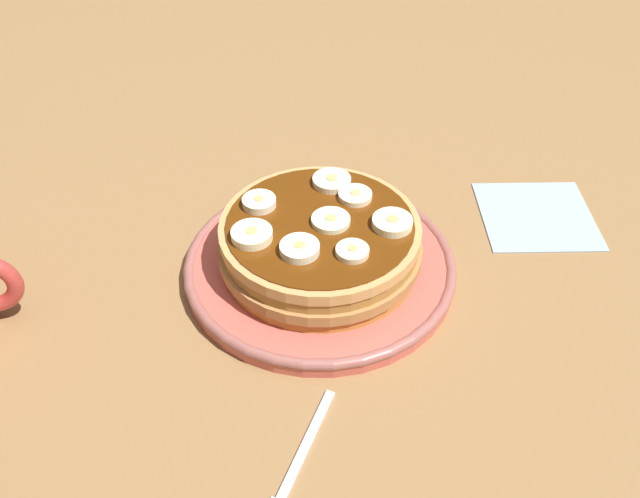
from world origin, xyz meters
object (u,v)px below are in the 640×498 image
object	(u,v)px
banana_slice_5	(352,252)
fork	(293,472)
banana_slice_0	(330,218)
banana_slice_7	(355,196)
banana_slice_3	(252,235)
banana_slice_4	(259,203)
pancake_stack	(320,241)
plate	(320,265)
banana_slice_2	(332,181)
banana_slice_6	(392,223)
napkin	(537,215)
banana_slice_1	(300,249)

from	to	relation	value
banana_slice_5	fork	size ratio (longest dim) A/B	0.23
banana_slice_0	banana_slice_7	world-z (taller)	same
banana_slice_3	banana_slice_4	size ratio (longest dim) A/B	1.17
pancake_stack	banana_slice_4	world-z (taller)	banana_slice_4
banana_slice_0	fork	world-z (taller)	banana_slice_0
pancake_stack	banana_slice_3	xyz separation A→B (cm)	(-5.82, -1.67, 2.52)
banana_slice_4	banana_slice_7	bearing A→B (deg)	2.28
banana_slice_0	plate	bearing A→B (deg)	-155.57
banana_slice_2	banana_slice_4	size ratio (longest dim) A/B	1.18
pancake_stack	banana_slice_2	distance (cm)	6.17
banana_slice_6	fork	distance (cm)	22.27
plate	banana_slice_2	size ratio (longest dim) A/B	6.90
pancake_stack	banana_slice_6	distance (cm)	6.68
banana_slice_0	banana_slice_5	size ratio (longest dim) A/B	1.22
banana_slice_3	pancake_stack	bearing A→B (deg)	16.03
banana_slice_4	banana_slice_6	distance (cm)	11.86
plate	banana_slice_3	xyz separation A→B (cm)	(-5.83, -1.47, 5.18)
banana_slice_6	banana_slice_7	world-z (taller)	banana_slice_6
banana_slice_3	plate	bearing A→B (deg)	14.18
napkin	banana_slice_0	bearing A→B (deg)	-164.86
plate	banana_slice_0	distance (cm)	5.14
pancake_stack	banana_slice_2	bearing A→B (deg)	73.76
banana_slice_6	banana_slice_7	bearing A→B (deg)	122.41
plate	banana_slice_5	size ratio (longest dim) A/B	8.85
banana_slice_5	napkin	world-z (taller)	banana_slice_5
plate	banana_slice_4	world-z (taller)	banana_slice_4
plate	banana_slice_5	world-z (taller)	banana_slice_5
banana_slice_1	fork	size ratio (longest dim) A/B	0.27
pancake_stack	banana_slice_0	size ratio (longest dim) A/B	5.46
banana_slice_1	napkin	xyz separation A→B (cm)	(24.29, 9.76, -5.93)
plate	banana_slice_6	xyz separation A→B (cm)	(6.09, -0.90, 5.16)
plate	banana_slice_0	world-z (taller)	banana_slice_0
banana_slice_4	banana_slice_5	world-z (taller)	banana_slice_4
banana_slice_2	banana_slice_3	distance (cm)	10.27
banana_slice_1	banana_slice_4	xyz separation A→B (cm)	(-3.15, 6.49, -0.01)
banana_slice_3	banana_slice_5	size ratio (longest dim) A/B	1.27
banana_slice_2	banana_slice_3	world-z (taller)	banana_slice_3
banana_slice_4	banana_slice_6	bearing A→B (deg)	-18.86
banana_slice_3	napkin	distance (cm)	29.77
banana_slice_1	banana_slice_4	size ratio (longest dim) A/B	1.10
banana_slice_3	banana_slice_1	bearing A→B (deg)	-28.38
banana_slice_5	banana_slice_7	bearing A→B (deg)	81.09
pancake_stack	fork	bearing A→B (deg)	-100.08
banana_slice_4	napkin	xyz separation A→B (cm)	(27.44, 3.27, -5.92)
banana_slice_0	banana_slice_6	xyz separation A→B (cm)	(5.17, -1.32, 0.12)
banana_slice_3	banana_slice_7	world-z (taller)	banana_slice_3
banana_slice_4	banana_slice_5	distance (cm)	10.25
banana_slice_4	banana_slice_0	bearing A→B (deg)	-22.57
plate	banana_slice_3	bearing A→B (deg)	-165.82
banana_slice_1	napkin	bearing A→B (deg)	21.90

